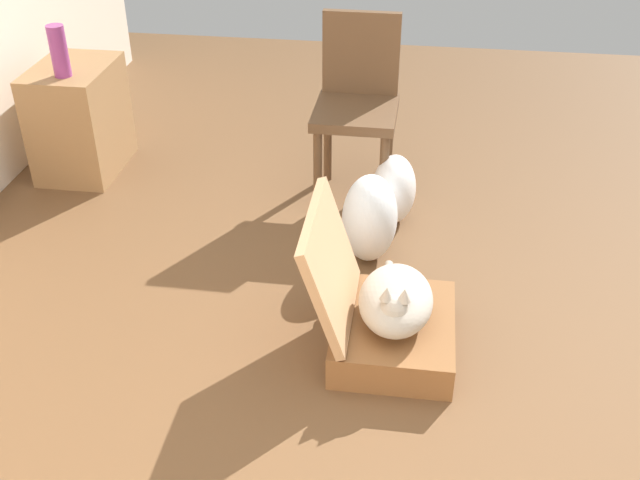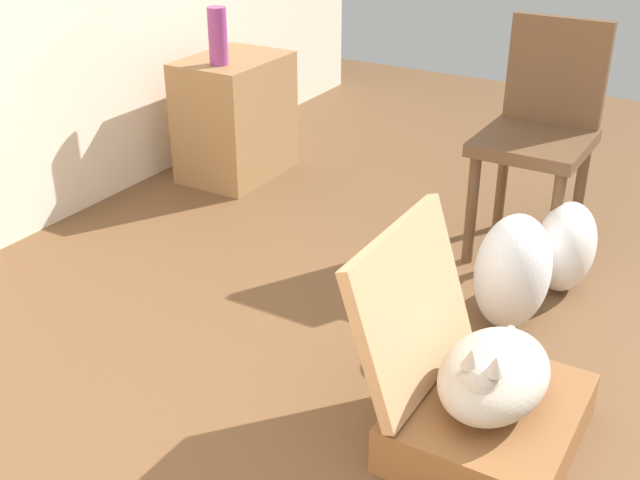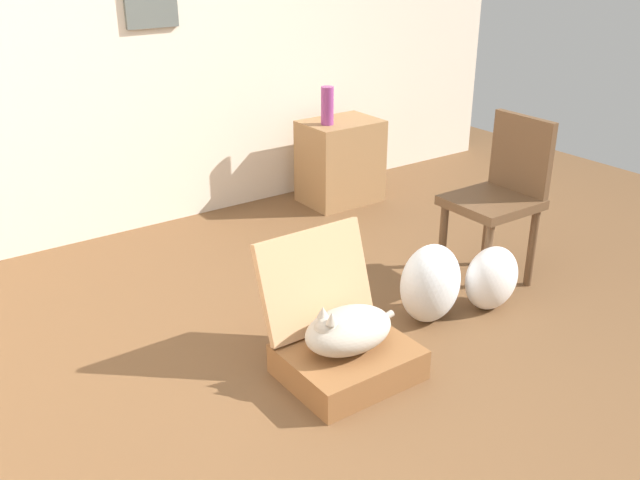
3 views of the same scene
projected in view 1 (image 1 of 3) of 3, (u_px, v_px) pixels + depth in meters
name	position (u px, v px, depth m)	size (l,w,h in m)	color
ground_plane	(409.00, 387.00, 2.82)	(7.68, 7.68, 0.00)	brown
suitcase_base	(394.00, 333.00, 2.97)	(0.55, 0.46, 0.14)	brown
suitcase_lid	(331.00, 265.00, 2.84)	(0.55, 0.46, 0.04)	tan
cat	(396.00, 300.00, 2.88)	(0.49, 0.28, 0.23)	#B2A899
plastic_bag_white	(370.00, 218.00, 3.44)	(0.33, 0.25, 0.41)	silver
plastic_bag_clear	(394.00, 189.00, 3.73)	(0.32, 0.21, 0.34)	white
side_table	(80.00, 119.00, 4.13)	(0.53, 0.39, 0.59)	olive
vase_tall	(59.00, 51.00, 3.78)	(0.09, 0.09, 0.26)	#8C387A
chair	(357.00, 101.00, 3.79)	(0.44, 0.41, 0.91)	brown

